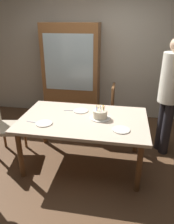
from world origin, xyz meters
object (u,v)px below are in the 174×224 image
at_px(dining_table, 83,123).
at_px(chair_spindle_back, 102,112).
at_px(plate_near_celebrant, 44,123).
at_px(chair_upholstered, 2,123).
at_px(birthday_cake, 100,115).
at_px(person_guest, 170,92).
at_px(plate_near_guest, 121,130).
at_px(plate_far_side, 81,111).
at_px(china_cabinet, 72,73).

xyz_separation_m(dining_table, chair_spindle_back, (0.17, 0.85, -0.19)).
bearing_deg(plate_near_celebrant, chair_upholstered, 161.15).
relative_size(birthday_cake, chair_spindle_back, 0.29).
xyz_separation_m(plate_near_celebrant, person_guest, (1.64, 0.78, 0.27)).
bearing_deg(plate_near_guest, plate_far_side, 141.27).
relative_size(birthday_cake, chair_upholstered, 0.29).
bearing_deg(plate_near_guest, plate_near_celebrant, 180.00).
xyz_separation_m(dining_table, birthday_cake, (0.22, 0.05, 0.13)).
relative_size(plate_near_guest, chair_spindle_back, 0.23).
distance_m(chair_upholstered, china_cabinet, 1.74).
relative_size(plate_far_side, plate_near_guest, 1.00).
relative_size(chair_upholstered, person_guest, 0.54).
height_order(birthday_cake, plate_near_guest, birthday_cake).
height_order(chair_upholstered, person_guest, person_guest).
distance_m(plate_near_celebrant, person_guest, 1.84).
bearing_deg(person_guest, chair_spindle_back, 162.53).
bearing_deg(person_guest, plate_far_side, -166.59).
xyz_separation_m(dining_table, plate_near_guest, (0.51, -0.24, 0.08)).
bearing_deg(plate_far_side, birthday_cake, -32.47).
height_order(person_guest, china_cabinet, china_cabinet).
bearing_deg(person_guest, china_cabinet, 149.31).
height_order(plate_far_side, plate_near_guest, same).
height_order(birthday_cake, chair_spindle_back, chair_spindle_back).
distance_m(chair_upholstered, person_guest, 2.51).
distance_m(dining_table, chair_upholstered, 1.25).
height_order(dining_table, china_cabinet, china_cabinet).
xyz_separation_m(birthday_cake, chair_upholstered, (-1.47, -0.02, -0.25)).
bearing_deg(china_cabinet, dining_table, -70.79).
relative_size(dining_table, china_cabinet, 0.90).
bearing_deg(chair_spindle_back, plate_near_celebrant, -120.42).
xyz_separation_m(plate_near_celebrant, plate_near_guest, (0.99, 0.00, 0.00)).
relative_size(plate_far_side, chair_spindle_back, 0.23).
bearing_deg(birthday_cake, chair_spindle_back, 93.54).
bearing_deg(chair_upholstered, plate_near_celebrant, -18.85).
bearing_deg(china_cabinet, chair_upholstered, -114.61).
bearing_deg(plate_near_guest, birthday_cake, 135.70).
distance_m(birthday_cake, plate_near_guest, 0.41).
bearing_deg(chair_spindle_back, person_guest, -17.47).
relative_size(plate_near_guest, china_cabinet, 0.12).
xyz_separation_m(plate_far_side, plate_near_guest, (0.60, -0.48, 0.00)).
height_order(chair_spindle_back, person_guest, person_guest).
xyz_separation_m(plate_near_guest, chair_spindle_back, (-0.34, 1.10, -0.27)).
bearing_deg(birthday_cake, chair_upholstered, -179.16).
bearing_deg(plate_far_side, dining_table, -70.39).
bearing_deg(dining_table, birthday_cake, 11.51).
relative_size(birthday_cake, plate_near_guest, 1.27).
distance_m(dining_table, person_guest, 1.34).
relative_size(plate_near_celebrant, chair_spindle_back, 0.23).
height_order(chair_spindle_back, china_cabinet, china_cabinet).
xyz_separation_m(chair_upholstered, person_guest, (2.42, 0.52, 0.47)).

